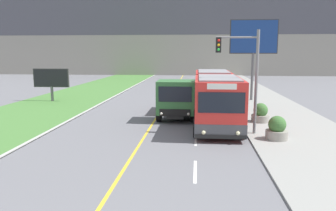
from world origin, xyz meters
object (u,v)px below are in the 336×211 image
at_px(traffic_light_mast, 244,69).
at_px(planter_round_second, 260,114).
at_px(billboard_small, 51,79).
at_px(dump_truck, 177,99).
at_px(planter_round_near, 277,129).
at_px(billboard_large, 254,40).
at_px(city_bus, 215,97).

bearing_deg(traffic_light_mast, planter_round_second, 63.30).
bearing_deg(billboard_small, dump_truck, -30.00).
distance_m(traffic_light_mast, planter_round_near, 3.59).
bearing_deg(billboard_large, dump_truck, -125.81).
relative_size(dump_truck, planter_round_second, 5.45).
xyz_separation_m(city_bus, planter_round_second, (2.87, -0.60, -0.98)).
relative_size(billboard_small, planter_round_second, 2.74).
distance_m(city_bus, billboard_small, 16.21).
relative_size(city_bus, dump_truck, 1.78).
xyz_separation_m(traffic_light_mast, billboard_large, (2.55, 12.93, 1.96)).
distance_m(dump_truck, planter_round_near, 7.58).
height_order(billboard_large, planter_round_second, billboard_large).
distance_m(city_bus, dump_truck, 2.57).
distance_m(billboard_large, planter_round_second, 11.07).
bearing_deg(billboard_small, planter_round_second, -24.41).
bearing_deg(planter_round_second, planter_round_near, -89.57).
relative_size(dump_truck, planter_round_near, 5.42).
distance_m(planter_round_near, planter_round_second, 4.27).
relative_size(city_bus, billboard_large, 1.58).
xyz_separation_m(city_bus, billboard_small, (-14.48, 7.27, 0.49)).
bearing_deg(traffic_light_mast, billboard_small, 145.24).
relative_size(city_bus, planter_round_second, 9.70).
relative_size(city_bus, planter_round_near, 9.65).
bearing_deg(planter_round_second, city_bus, 168.24).
xyz_separation_m(planter_round_near, planter_round_second, (-0.03, 4.27, -0.00)).
distance_m(traffic_light_mast, billboard_small, 19.28).
height_order(dump_truck, billboard_large, billboard_large).
bearing_deg(city_bus, dump_truck, 171.55).
distance_m(billboard_small, planter_round_second, 19.10).
distance_m(billboard_large, billboard_small, 18.78).
bearing_deg(planter_round_near, billboard_large, 86.08).
bearing_deg(dump_truck, city_bus, -8.45).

